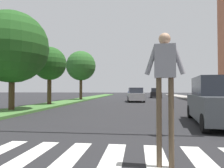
{
  "coord_description": "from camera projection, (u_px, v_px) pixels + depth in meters",
  "views": [
    {
      "loc": [
        -0.39,
        4.05,
        1.43
      ],
      "look_at": [
        -2.58,
        22.23,
        1.92
      ],
      "focal_mm": 33.3,
      "sensor_mm": 36.0,
      "label": 1
    }
  ],
  "objects": [
    {
      "name": "ground_plane",
      "position": [
        140.0,
        101.0,
        25.67
      ],
      "size": [
        140.0,
        140.0,
        0.0
      ],
      "primitive_type": "plane",
      "color": "#262628"
    },
    {
      "name": "crosswalk",
      "position": [
        156.0,
        160.0,
        4.21
      ],
      "size": [
        7.65,
        2.2,
        0.01
      ],
      "color": "silver",
      "rests_on": "ground_plane"
    },
    {
      "name": "median_strip",
      "position": [
        73.0,
        101.0,
        24.64
      ],
      "size": [
        2.56,
        64.0,
        0.15
      ],
      "primitive_type": "cube",
      "color": "#477A38",
      "rests_on": "ground_plane"
    },
    {
      "name": "tree_mid",
      "position": [
        12.0,
        47.0,
        13.29
      ],
      "size": [
        4.59,
        4.59,
        6.3
      ],
      "color": "#4C3823",
      "rests_on": "median_strip"
    },
    {
      "name": "tree_far",
      "position": [
        50.0,
        64.0,
        18.37
      ],
      "size": [
        2.94,
        2.94,
        5.06
      ],
      "color": "#4C3823",
      "rests_on": "median_strip"
    },
    {
      "name": "tree_distant",
      "position": [
        81.0,
        66.0,
        27.11
      ],
      "size": [
        3.85,
        3.85,
        6.31
      ],
      "color": "#4C3823",
      "rests_on": "median_strip"
    },
    {
      "name": "sidewalk_right",
      "position": [
        217.0,
        102.0,
        22.69
      ],
      "size": [
        3.0,
        64.0,
        0.15
      ],
      "primitive_type": "cube",
      "color": "#9E9991",
      "rests_on": "ground_plane"
    },
    {
      "name": "traffic_light_gantry",
      "position": [
        34.0,
        1.0,
        6.97
      ],
      "size": [
        10.49,
        0.3,
        6.0
      ],
      "color": "gold",
      "rests_on": "median_strip"
    },
    {
      "name": "pedestrian_performer",
      "position": [
        165.0,
        77.0,
        3.86
      ],
      "size": [
        0.75,
        0.26,
        2.49
      ],
      "color": "brown",
      "rests_on": "ground_plane"
    },
    {
      "name": "suv_crossing",
      "position": [
        218.0,
        102.0,
        8.5
      ],
      "size": [
        2.46,
        4.79,
        1.97
      ],
      "color": "#474C51",
      "rests_on": "ground_plane"
    },
    {
      "name": "sedan_midblock",
      "position": [
        136.0,
        95.0,
        24.18
      ],
      "size": [
        2.11,
        4.32,
        1.64
      ],
      "color": "#B7B7BC",
      "rests_on": "ground_plane"
    },
    {
      "name": "sedan_distant",
      "position": [
        156.0,
        93.0,
        35.92
      ],
      "size": [
        2.24,
        4.49,
        1.68
      ],
      "color": "black",
      "rests_on": "ground_plane"
    },
    {
      "name": "sedan_far_horizon",
      "position": [
        132.0,
        92.0,
        46.05
      ],
      "size": [
        1.96,
        4.34,
        1.68
      ],
      "color": "navy",
      "rests_on": "ground_plane"
    }
  ]
}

